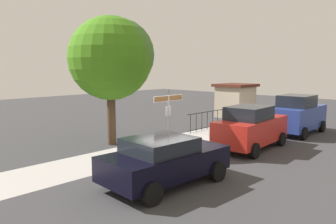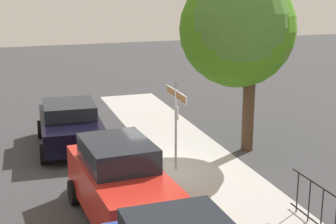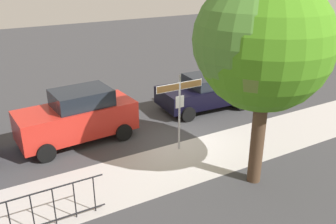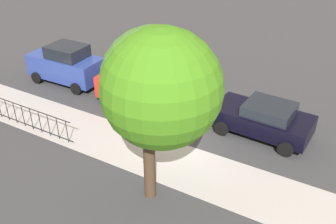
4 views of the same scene
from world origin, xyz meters
name	(u,v)px [view 1 (image 1 of 4)]	position (x,y,z in m)	size (l,w,h in m)	color
ground_plane	(172,154)	(0.00, 0.00, 0.00)	(60.00, 60.00, 0.00)	#38383A
sidewalk_strip	(181,141)	(2.00, 1.30, 0.00)	(24.00, 2.60, 0.00)	#ACA7A4
street_sign	(168,108)	(0.17, 0.40, 1.91)	(1.76, 0.07, 2.73)	#9EA0A5
shade_tree	(112,58)	(-0.85, 2.95, 4.08)	(3.87, 3.76, 5.94)	#483424
car_black	(164,160)	(-2.90, -2.36, 0.80)	(4.19, 2.33, 1.52)	black
car_red	(251,127)	(3.05, -1.96, 0.98)	(4.30, 2.16, 1.96)	red
car_blue	(298,115)	(7.93, -2.05, 1.06)	(4.10, 2.06, 2.16)	#2A3E90
iron_fence	(215,119)	(6.26, 2.30, 0.56)	(5.18, 0.04, 1.07)	black
utility_shed	(235,100)	(10.86, 3.80, 1.26)	(2.67, 2.46, 2.45)	tan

